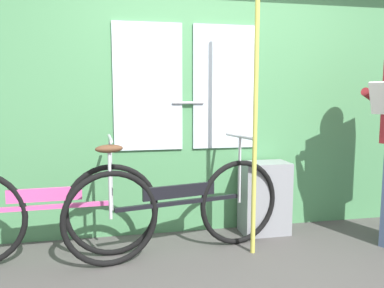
% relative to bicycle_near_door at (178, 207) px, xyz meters
% --- Properties ---
extents(train_door_wall, '(5.04, 0.28, 2.32)m').
position_rel_bicycle_near_door_xyz_m(train_door_wall, '(0.37, 0.54, 0.83)').
color(train_door_wall, '#4C8C56').
rests_on(train_door_wall, ground_plane).
extents(bicycle_near_door, '(1.77, 0.54, 0.93)m').
position_rel_bicycle_near_door_xyz_m(bicycle_near_door, '(0.00, 0.00, 0.00)').
color(bicycle_near_door, black).
rests_on(bicycle_near_door, ground_plane).
extents(bicycle_leaning_behind, '(1.71, 0.44, 0.94)m').
position_rel_bicycle_near_door_xyz_m(bicycle_leaning_behind, '(-1.01, 0.06, 0.01)').
color(bicycle_leaning_behind, black).
rests_on(bicycle_leaning_behind, ground_plane).
extents(trash_bin_by_wall, '(0.42, 0.28, 0.65)m').
position_rel_bicycle_near_door_xyz_m(trash_bin_by_wall, '(0.85, 0.33, -0.06)').
color(trash_bin_by_wall, gray).
rests_on(trash_bin_by_wall, ground_plane).
extents(handrail_pole, '(0.04, 0.04, 2.28)m').
position_rel_bicycle_near_door_xyz_m(handrail_pole, '(0.59, -0.09, 0.76)').
color(handrail_pole, '#C6C14C').
rests_on(handrail_pole, ground_plane).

